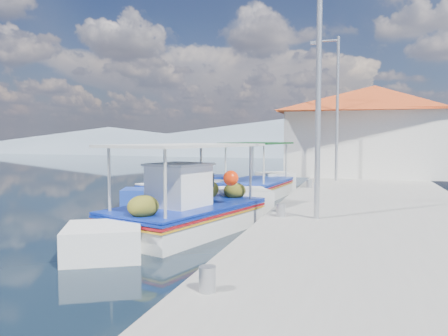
% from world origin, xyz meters
% --- Properties ---
extents(ground, '(160.00, 160.00, 0.00)m').
position_xyz_m(ground, '(0.00, 0.00, 0.00)').
color(ground, black).
rests_on(ground, ground).
extents(quay, '(5.00, 44.00, 0.50)m').
position_xyz_m(quay, '(5.90, 6.00, 0.25)').
color(quay, gray).
rests_on(quay, ground).
extents(bollards, '(0.20, 17.20, 0.30)m').
position_xyz_m(bollards, '(3.80, 5.25, 0.65)').
color(bollards, '#A5A8AD').
rests_on(bollards, quay).
extents(main_caique, '(3.41, 6.95, 2.38)m').
position_xyz_m(main_caique, '(1.50, 1.97, 0.46)').
color(main_caique, white).
rests_on(main_caique, ground).
extents(caique_green_canopy, '(2.35, 6.27, 2.36)m').
position_xyz_m(caique_green_canopy, '(1.77, 8.57, 0.35)').
color(caique_green_canopy, white).
rests_on(caique_green_canopy, ground).
extents(caique_blue_hull, '(3.16, 5.16, 1.01)m').
position_xyz_m(caique_blue_hull, '(-0.70, 6.99, 0.27)').
color(caique_blue_hull, '#1C3CAA').
rests_on(caique_blue_hull, ground).
extents(harbor_building, '(10.49, 10.49, 4.40)m').
position_xyz_m(harbor_building, '(6.20, 15.00, 2.78)').
color(harbor_building, silver).
rests_on(harbor_building, quay).
extents(lamp_post_near, '(1.21, 0.14, 6.00)m').
position_xyz_m(lamp_post_near, '(4.51, 2.00, 3.85)').
color(lamp_post_near, '#A5A8AD').
rests_on(lamp_post_near, quay).
extents(lamp_post_far, '(1.21, 0.14, 6.00)m').
position_xyz_m(lamp_post_far, '(4.51, 11.00, 3.85)').
color(lamp_post_far, '#A5A8AD').
rests_on(lamp_post_far, quay).
extents(mountain_ridge, '(171.40, 96.00, 5.50)m').
position_xyz_m(mountain_ridge, '(6.54, 56.00, 2.04)').
color(mountain_ridge, gray).
rests_on(mountain_ridge, ground).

